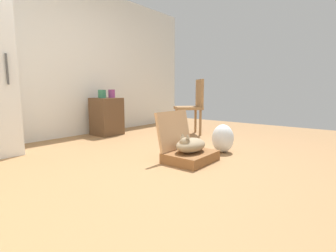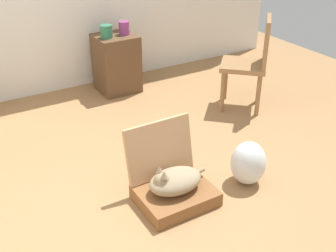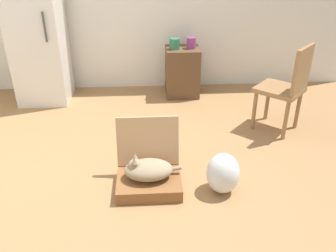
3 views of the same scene
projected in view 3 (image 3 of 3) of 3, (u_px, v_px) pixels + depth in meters
ground_plane at (126, 170)px, 3.34m from camera, size 7.68×7.68×0.00m
suitcase_base at (149, 183)px, 3.06m from camera, size 0.55×0.45×0.11m
suitcase_lid at (148, 141)px, 3.15m from camera, size 0.55×0.13×0.45m
cat at (147, 169)px, 3.00m from camera, size 0.50×0.28×0.23m
plastic_bag_white at (223, 173)px, 2.97m from camera, size 0.28×0.28×0.36m
refrigerator at (37, 29)px, 4.42m from camera, size 0.64×0.64×1.90m
side_table at (182, 72)px, 4.86m from camera, size 0.45×0.44×0.66m
vase_tall at (175, 44)px, 4.64m from camera, size 0.13×0.13×0.14m
vase_short at (191, 43)px, 4.66m from camera, size 0.12×0.12×0.15m
chair at (287, 86)px, 3.80m from camera, size 0.63×0.63×0.99m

